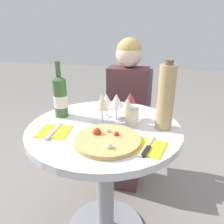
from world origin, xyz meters
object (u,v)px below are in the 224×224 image
at_px(dining_table, 105,159).
at_px(pizza_large, 107,140).
at_px(wine_bottle, 60,96).
at_px(seated_diner, 126,117).
at_px(chair_behind_diner, 128,123).
at_px(tall_carafe, 166,97).

bearing_deg(dining_table, pizza_large, -70.74).
bearing_deg(wine_bottle, dining_table, -15.39).
relative_size(dining_table, pizza_large, 2.64).
distance_m(dining_table, seated_diner, 0.63).
height_order(chair_behind_diner, wine_bottle, wine_bottle).
bearing_deg(dining_table, wine_bottle, 164.61).
relative_size(chair_behind_diner, wine_bottle, 2.88).
height_order(dining_table, tall_carafe, tall_carafe).
xyz_separation_m(wine_bottle, tall_carafe, (0.59, -0.03, 0.05)).
relative_size(pizza_large, tall_carafe, 0.88).
distance_m(chair_behind_diner, pizza_large, 0.98).
distance_m(chair_behind_diner, wine_bottle, 0.87).
bearing_deg(dining_table, seated_diner, 88.70).
xyz_separation_m(seated_diner, tall_carafe, (0.29, -0.58, 0.37)).
bearing_deg(wine_bottle, pizza_large, -35.45).
bearing_deg(pizza_large, wine_bottle, 144.55).
distance_m(dining_table, pizza_large, 0.28).
bearing_deg(dining_table, tall_carafe, 8.95).
bearing_deg(dining_table, chair_behind_diner, 88.93).
bearing_deg(wine_bottle, tall_carafe, -2.84).
bearing_deg(seated_diner, tall_carafe, 116.82).
distance_m(wine_bottle, tall_carafe, 0.59).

